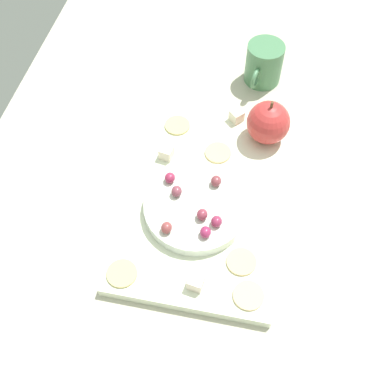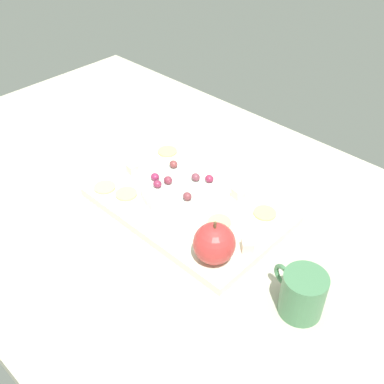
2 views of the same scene
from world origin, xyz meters
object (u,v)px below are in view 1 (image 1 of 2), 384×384
grape_1 (167,228)px  grape_3 (202,215)px  grape_2 (177,191)px  grape_0 (217,221)px  serving_dish (195,209)px  cracker_1 (218,153)px  cup (264,64)px  cracker_0 (177,125)px  cheese_cube_0 (166,153)px  cheese_cube_2 (196,282)px  grape_5 (216,181)px  cracker_4 (122,273)px  platter (207,197)px  grape_6 (170,178)px  cracker_3 (249,296)px  grape_4 (204,232)px  apple_whole (268,123)px  cracker_2 (241,262)px  cheese_cube_1 (237,116)px

grape_1 → grape_3: bearing=124.2°
grape_2 → grape_3: same height
grape_0 → grape_3: grape_3 is taller
grape_0 → serving_dish: bearing=-123.7°
cracker_1 → cup: cup is taller
grape_3 → grape_1: bearing=-55.8°
cracker_0 → cheese_cube_0: bearing=-2.8°
cheese_cube_2 → grape_5: (-17.24, 0.11, 1.75)cm
cheese_cube_0 → cheese_cube_2: same height
cracker_1 → cracker_4: size_ratio=1.00×
platter → cup: 31.92cm
grape_6 → grape_3: bearing=47.6°
platter → grape_1: (9.10, -4.75, 3.75)cm
cracker_3 → cracker_4: bearing=-89.3°
cracker_0 → grape_4: 24.41cm
cheese_cube_0 → cheese_cube_2: size_ratio=1.00×
cracker_4 → grape_1: size_ratio=2.42×
cracker_1 → cup: bearing=166.5°
apple_whole → grape_6: apple_whole is taller
grape_5 → grape_6: 7.66cm
grape_1 → grape_5: bearing=149.0°
cracker_1 → grape_2: bearing=-24.1°
apple_whole → cracker_2: (25.66, -0.88, -3.63)cm
grape_2 → grape_6: grape_2 is taller
cheese_cube_1 → cracker_3: (33.94, 6.72, -0.89)cm
cracker_3 → cracker_2: bearing=-161.1°
grape_0 → grape_5: (-7.47, -1.28, 0.06)cm
grape_5 → cheese_cube_2: bearing=-0.4°
cracker_3 → grape_6: bearing=-137.1°
cheese_cube_0 → grape_3: bearing=35.0°
cracker_4 → grape_2: bearing=159.6°
grape_4 → grape_5: (-9.65, 0.27, 0.05)cm
platter → cheese_cube_2: cheese_cube_2 is taller
cheese_cube_2 → grape_3: grape_3 is taller
cracker_0 → cracker_2: bearing=31.6°
cracker_2 → grape_0: 7.22cm
apple_whole → cheese_cube_2: (30.66, -7.03, -2.75)cm
cracker_3 → grape_3: grape_3 is taller
grape_4 → grape_5: 9.65cm
cracker_3 → grape_5: grape_5 is taller
platter → cheese_cube_2: (16.27, 1.19, 2.02)cm
cheese_cube_2 → cracker_3: bearing=88.8°
grape_3 → grape_4: grape_3 is taller
serving_dish → cracker_2: size_ratio=3.63×
cracker_3 → serving_dish: bearing=-140.3°
cheese_cube_0 → grape_3: grape_3 is taller
apple_whole → grape_2: bearing=-37.7°
grape_3 → grape_0: bearing=72.8°
cracker_0 → cracker_1: bearing=59.9°
cracker_1 → cup: 23.04cm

